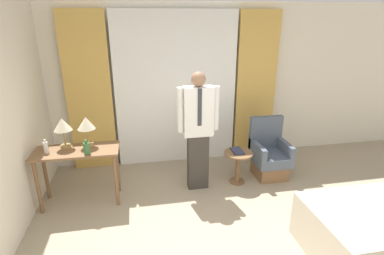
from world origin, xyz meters
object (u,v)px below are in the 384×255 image
object	(u,v)px
bottle_by_lamp	(87,148)
side_table	(238,162)
desk	(78,159)
armchair	(269,156)
book	(237,151)
bottle_near_edge	(46,147)
table_lamp_right	(86,125)
person	(198,127)
table_lamp_left	(63,126)

from	to	relation	value
bottle_by_lamp	side_table	size ratio (longest dim) A/B	0.37
desk	armchair	xyz separation A→B (m)	(2.89, 0.24, -0.31)
bottle_by_lamp	armchair	distance (m)	2.80
book	bottle_near_edge	bearing A→B (deg)	-176.76
table_lamp_right	armchair	bearing A→B (deg)	2.83
person	armchair	distance (m)	1.38
person	armchair	world-z (taller)	person
armchair	side_table	distance (m)	0.60
table_lamp_right	book	size ratio (longest dim) A/B	1.62
bottle_by_lamp	bottle_near_edge	bearing A→B (deg)	166.20
person	bottle_near_edge	bearing A→B (deg)	-176.98
table_lamp_right	armchair	size ratio (longest dim) A/B	0.44
table_lamp_left	book	distance (m)	2.51
bottle_near_edge	book	bearing A→B (deg)	3.24
side_table	book	world-z (taller)	book
armchair	bottle_by_lamp	bearing A→B (deg)	-171.70
bottle_by_lamp	armchair	bearing A→B (deg)	8.30
bottle_by_lamp	person	distance (m)	1.53
table_lamp_left	table_lamp_right	distance (m)	0.30
desk	table_lamp_left	xyz separation A→B (m)	(-0.15, 0.11, 0.45)
armchair	book	distance (m)	0.63
armchair	person	bearing A→B (deg)	-172.40
table_lamp_right	side_table	world-z (taller)	table_lamp_right
bottle_by_lamp	desk	bearing A→B (deg)	136.51
desk	bottle_near_edge	bearing A→B (deg)	-175.69
desk	side_table	distance (m)	2.33
desk	book	world-z (taller)	desk
bottle_near_edge	book	size ratio (longest dim) A/B	0.74
person	armchair	size ratio (longest dim) A/B	1.87
desk	bottle_by_lamp	bearing A→B (deg)	-43.49
person	book	distance (m)	0.77
table_lamp_right	bottle_near_edge	world-z (taller)	table_lamp_right
bottle_by_lamp	side_table	distance (m)	2.22
book	person	bearing A→B (deg)	-176.07
table_lamp_right	table_lamp_left	bearing A→B (deg)	180.00
table_lamp_left	side_table	bearing A→B (deg)	-0.29
desk	bottle_near_edge	xyz separation A→B (m)	(-0.36, -0.03, 0.22)
table_lamp_left	desk	bearing A→B (deg)	-35.68
side_table	book	size ratio (longest dim) A/B	2.00
person	side_table	size ratio (longest dim) A/B	3.44
side_table	armchair	bearing A→B (deg)	14.33
table_lamp_left	armchair	bearing A→B (deg)	2.56
side_table	book	bearing A→B (deg)	110.64
table_lamp_left	table_lamp_right	world-z (taller)	same
side_table	book	distance (m)	0.18
armchair	book	bearing A→B (deg)	-168.59
bottle_near_edge	armchair	bearing A→B (deg)	4.74
table_lamp_right	bottle_by_lamp	distance (m)	0.35
table_lamp_left	bottle_near_edge	distance (m)	0.34
table_lamp_right	person	xyz separation A→B (m)	(1.52, -0.03, -0.13)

